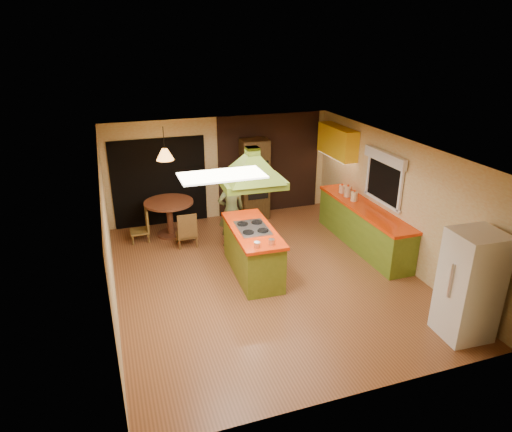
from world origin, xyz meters
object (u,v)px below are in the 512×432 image
object	(u,v)px
kitchen_island	(253,251)
refrigerator	(470,285)
man	(231,211)
dining_table	(169,211)
canister_large	(348,191)
wall_oven	(254,179)

from	to	relation	value
kitchen_island	refrigerator	xyz separation A→B (m)	(2.47, -2.84, 0.38)
man	refrigerator	xyz separation A→B (m)	(2.52, -4.14, 0.05)
dining_table	canister_large	distance (m)	4.04
wall_oven	dining_table	xyz separation A→B (m)	(-2.18, -0.45, -0.41)
kitchen_island	dining_table	xyz separation A→B (m)	(-1.23, 2.30, 0.10)
refrigerator	canister_large	size ratio (longest dim) A/B	7.21
kitchen_island	refrigerator	size ratio (longest dim) A/B	1.12
man	dining_table	xyz separation A→B (m)	(-1.18, 1.00, -0.24)
man	wall_oven	world-z (taller)	wall_oven
man	dining_table	world-z (taller)	man
dining_table	canister_large	world-z (taller)	canister_large
kitchen_island	wall_oven	distance (m)	2.95
man	wall_oven	distance (m)	1.77
refrigerator	dining_table	bearing A→B (deg)	128.71
man	canister_large	distance (m)	2.66
man	refrigerator	distance (m)	4.85
kitchen_island	refrigerator	distance (m)	3.78
refrigerator	canister_large	distance (m)	3.91
dining_table	kitchen_island	bearing A→B (deg)	-61.93
man	canister_large	world-z (taller)	man
wall_oven	canister_large	distance (m)	2.35
wall_oven	canister_large	world-z (taller)	wall_oven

